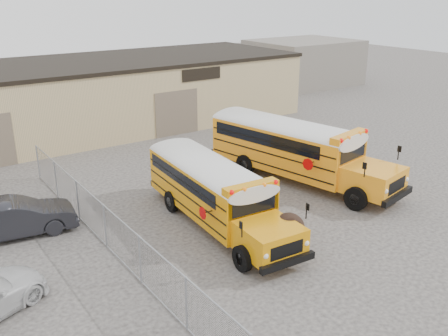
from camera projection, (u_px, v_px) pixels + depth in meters
ground at (277, 235)px, 20.13m from camera, size 120.00×120.00×0.00m
warehouse at (91, 95)px, 34.73m from camera, size 30.20×10.20×4.67m
chainlink_fence at (105, 226)px, 18.91m from camera, size 0.07×18.07×1.81m
distant_building_right at (303, 62)px, 50.77m from camera, size 10.00×8.00×4.40m
school_bus_left at (159, 152)px, 25.29m from camera, size 3.15×9.44×2.72m
school_bus_right at (207, 123)px, 29.71m from camera, size 4.56×10.90×3.10m
tarp_bundle at (288, 234)px, 18.47m from camera, size 1.21×1.21×1.64m
car_dark at (16, 218)px, 19.90m from camera, size 4.81×2.24×1.53m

